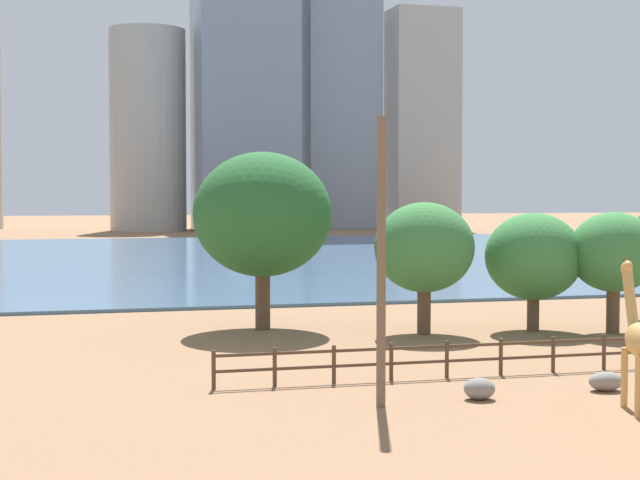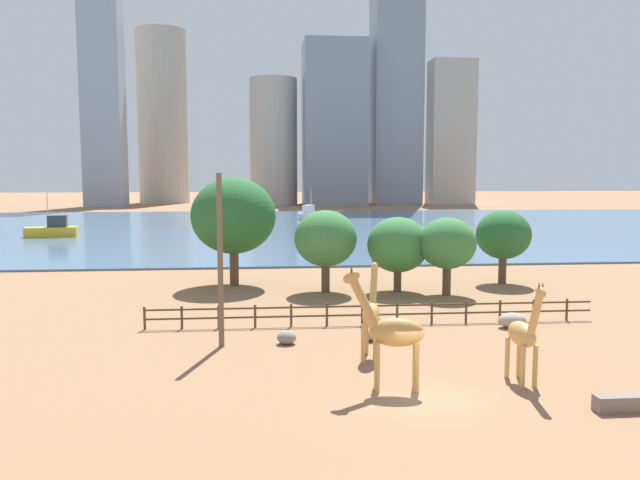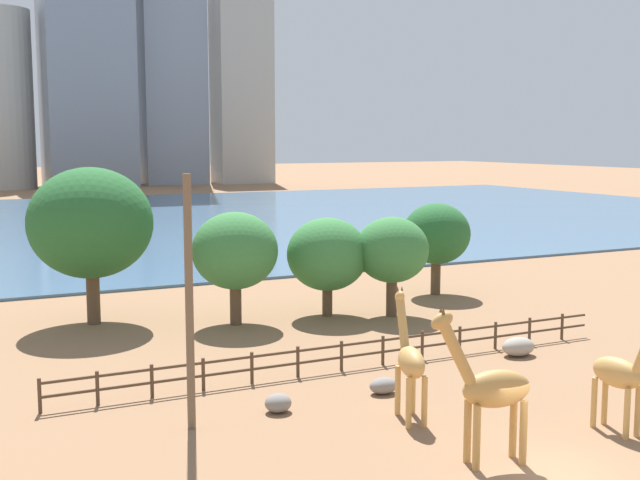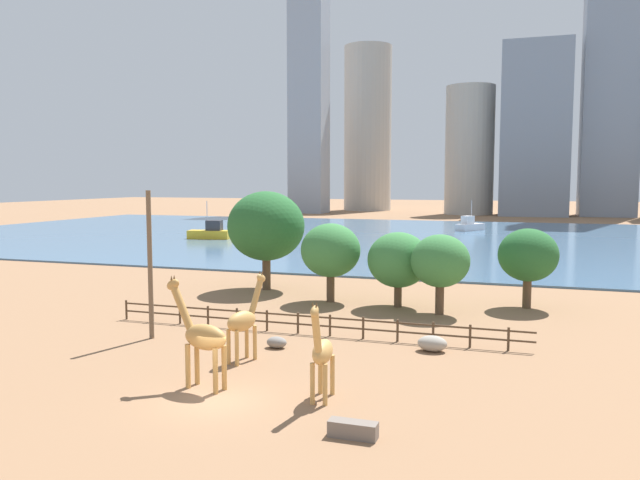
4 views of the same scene
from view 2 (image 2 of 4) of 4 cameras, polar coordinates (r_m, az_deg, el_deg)
name	(u,v)px [view 2 (image 2 of 4)]	position (r m, az deg, el deg)	size (l,w,h in m)	color
ground_plane	(301,226)	(103.45, -1.70, 1.25)	(400.00, 400.00, 0.00)	#8C6647
harbor_water	(303,227)	(100.45, -1.60, 1.17)	(180.00, 86.00, 0.20)	#476B8C
giraffe_tall	(371,313)	(29.70, 4.71, -6.69)	(1.35, 3.00, 4.54)	tan
giraffe_companion	(392,332)	(25.42, 6.60, -8.35)	(3.43, 1.28, 5.02)	#C18C47
giraffe_young	(524,335)	(27.33, 18.12, -8.22)	(0.92, 2.74, 4.48)	tan
utility_pole	(220,261)	(31.42, -9.11, -1.90)	(0.28, 0.28, 8.73)	brown
boulder_near_fence	(373,335)	(32.99, 4.91, -8.65)	(1.15, 0.84, 0.63)	gray
boulder_by_pole	(287,337)	(32.33, -3.07, -8.89)	(0.99, 0.91, 0.68)	gray
boulder_small	(512,320)	(37.18, 17.18, -7.03)	(1.61, 1.15, 0.86)	gray
feeding_trough	(619,403)	(26.06, 25.65, -13.31)	(1.80, 0.60, 0.60)	#72665B
enclosure_fence	(369,312)	(36.28, 4.50, -6.56)	(26.12, 0.14, 1.30)	#4C3826
tree_left_large	(326,239)	(45.50, 0.52, 0.12)	(4.57, 4.57, 6.05)	brown
tree_center_broad	(398,245)	(46.07, 7.14, -0.45)	(4.52, 4.52, 5.54)	brown
tree_right_tall	(503,235)	(51.18, 16.42, 0.43)	(4.29, 4.29, 5.84)	brown
tree_left_small	(233,216)	(48.63, -7.92, 2.19)	(6.55, 6.55, 8.41)	brown
tree_right_small	(447,244)	(45.37, 11.57, -0.34)	(4.08, 4.08, 5.59)	brown
boat_ferry	(53,229)	(91.77, -23.26, 0.89)	(6.88, 3.36, 5.93)	gold
boat_sailboat	(310,214)	(117.07, -0.93, 2.37)	(5.07, 6.39, 5.52)	silver
skyline_tower_needle	(396,35)	(187.44, 7.00, 18.13)	(13.56, 12.89, 95.98)	gray
skyline_block_central	(163,118)	(194.33, -14.16, 10.80)	(14.73, 14.73, 50.64)	#ADA89E
skyline_tower_glass	(102,76)	(177.08, -19.28, 13.94)	(9.99, 8.55, 67.91)	#939EAD
skyline_block_left	(274,142)	(177.23, -4.27, 8.91)	(13.24, 13.24, 35.02)	#ADA89E
skyline_block_right	(334,124)	(177.86, 1.29, 10.53)	(17.31, 15.85, 45.02)	gray
skyline_tower_short	(451,133)	(183.56, 11.89, 9.56)	(12.35, 8.44, 40.51)	#ADA89E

